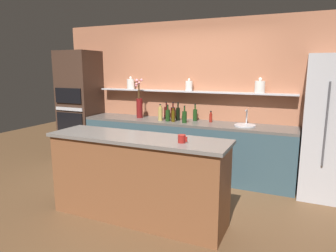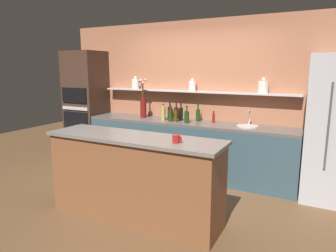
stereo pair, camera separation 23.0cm
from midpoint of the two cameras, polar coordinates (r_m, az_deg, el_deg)
ground_plane at (r=4.21m, az=-4.16°, el=-14.37°), size 12.00×12.00×0.00m
back_wall_unit at (r=5.29m, az=3.88°, el=5.52°), size 5.20×0.28×2.60m
back_counter_unit at (r=5.13m, az=1.68°, el=-4.19°), size 3.61×0.62×0.92m
island_counter at (r=3.65m, az=-7.66°, el=-9.76°), size 2.19×0.61×1.02m
refrigerator at (r=4.63m, az=28.14°, el=-0.39°), size 0.84×0.73×1.99m
oven_tower at (r=6.17m, az=-17.38°, el=3.57°), size 0.71×0.64×2.13m
flower_vase at (r=5.42m, az=-6.70°, el=3.99°), size 0.14×0.15×0.70m
sink_fixture at (r=4.75m, az=13.14°, el=0.25°), size 0.33×0.33×0.25m
bottle_wine_0 at (r=5.12m, az=0.64°, el=2.37°), size 0.07×0.07×0.31m
bottle_wine_1 at (r=5.09m, az=3.89°, el=2.17°), size 0.07×0.07×0.29m
bottle_oil_2 at (r=4.98m, az=-0.33°, el=1.94°), size 0.06×0.06×0.25m
bottle_wine_3 at (r=5.28m, az=-0.30°, el=2.53°), size 0.08×0.08×0.30m
bottle_sauce_4 at (r=4.98m, az=6.84°, el=1.63°), size 0.05×0.05×0.19m
bottle_spirit_5 at (r=5.11m, az=-2.76°, el=2.36°), size 0.07×0.07×0.28m
bottle_wine_6 at (r=4.89m, az=1.81°, el=1.79°), size 0.08×0.08×0.28m
bottle_wine_7 at (r=5.33m, az=-1.56°, el=2.62°), size 0.08×0.08×0.30m
bottle_spirit_8 at (r=5.20m, az=-2.68°, el=2.28°), size 0.06×0.06×0.24m
bottle_wine_9 at (r=5.04m, az=-1.35°, el=2.05°), size 0.08×0.08×0.28m
coffee_mug at (r=3.17m, az=0.59°, el=-2.45°), size 0.10×0.08×0.09m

